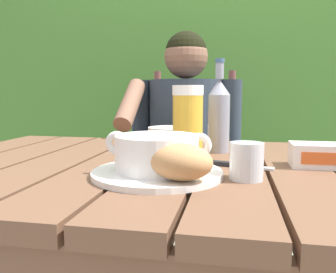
# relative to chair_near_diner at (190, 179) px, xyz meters

# --- Properties ---
(dining_table) EXTENTS (1.32, 0.84, 0.75)m
(dining_table) POSITION_rel_chair_near_diner_xyz_m (0.06, -0.86, 0.16)
(dining_table) COLOR brown
(dining_table) RESTS_ON ground_plane
(hedge_backdrop) EXTENTS (3.75, 0.91, 2.08)m
(hedge_backdrop) POSITION_rel_chair_near_diner_xyz_m (0.22, 0.94, 0.54)
(hedge_backdrop) COLOR #477E31
(hedge_backdrop) RESTS_ON ground_plane
(chair_near_diner) EXTENTS (0.43, 0.46, 1.04)m
(chair_near_diner) POSITION_rel_chair_near_diner_xyz_m (0.00, 0.00, 0.00)
(chair_near_diner) COLOR brown
(chair_near_diner) RESTS_ON ground_plane
(person_eating) EXTENTS (0.48, 0.47, 1.19)m
(person_eating) POSITION_rel_chair_near_diner_xyz_m (-0.00, -0.21, 0.21)
(person_eating) COLOR #2C3743
(person_eating) RESTS_ON ground_plane
(serving_plate) EXTENTS (0.27, 0.27, 0.01)m
(serving_plate) POSITION_rel_chair_near_diner_xyz_m (0.06, -1.00, 0.27)
(serving_plate) COLOR white
(serving_plate) RESTS_ON dining_table
(soup_bowl) EXTENTS (0.22, 0.17, 0.08)m
(soup_bowl) POSITION_rel_chair_near_diner_xyz_m (0.06, -1.00, 0.31)
(soup_bowl) COLOR white
(soup_bowl) RESTS_ON serving_plate
(bread_roll) EXTENTS (0.14, 0.11, 0.07)m
(bread_roll) POSITION_rel_chair_near_diner_xyz_m (0.12, -1.07, 0.31)
(bread_roll) COLOR tan
(bread_roll) RESTS_ON serving_plate
(beer_glass) EXTENTS (0.08, 0.08, 0.19)m
(beer_glass) POSITION_rel_chair_near_diner_xyz_m (0.09, -0.76, 0.35)
(beer_glass) COLOR gold
(beer_glass) RESTS_ON dining_table
(beer_bottle) EXTENTS (0.06, 0.06, 0.27)m
(beer_bottle) POSITION_rel_chair_near_diner_xyz_m (0.17, -0.68, 0.37)
(beer_bottle) COLOR gray
(beer_bottle) RESTS_ON dining_table
(water_glass_small) EXTENTS (0.07, 0.07, 0.07)m
(water_glass_small) POSITION_rel_chair_near_diner_xyz_m (0.24, -0.99, 0.30)
(water_glass_small) COLOR silver
(water_glass_small) RESTS_ON dining_table
(butter_tub) EXTENTS (0.11, 0.09, 0.05)m
(butter_tub) POSITION_rel_chair_near_diner_xyz_m (0.40, -0.84, 0.29)
(butter_tub) COLOR white
(butter_tub) RESTS_ON dining_table
(table_knife) EXTENTS (0.16, 0.06, 0.01)m
(table_knife) POSITION_rel_chair_near_diner_xyz_m (0.21, -0.88, 0.26)
(table_knife) COLOR silver
(table_knife) RESTS_ON dining_table
(diner_bowl) EXTENTS (0.15, 0.15, 0.06)m
(diner_bowl) POSITION_rel_chair_near_diner_xyz_m (-0.00, -0.55, 0.29)
(diner_bowl) COLOR white
(diner_bowl) RESTS_ON dining_table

